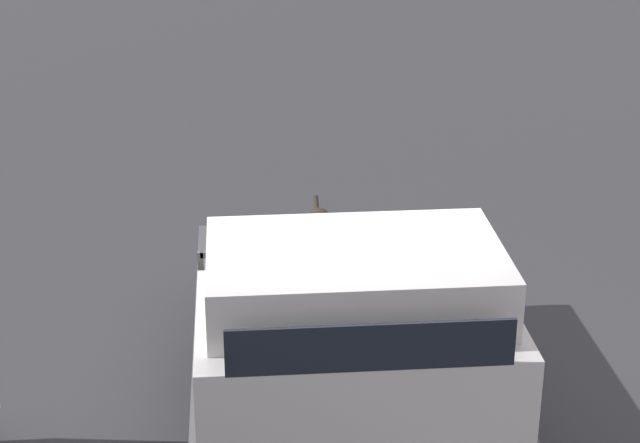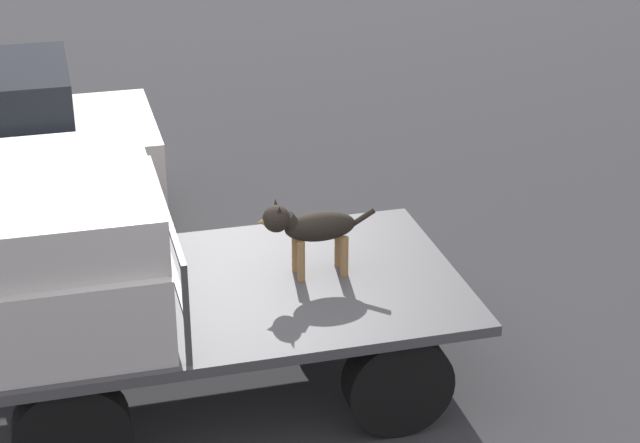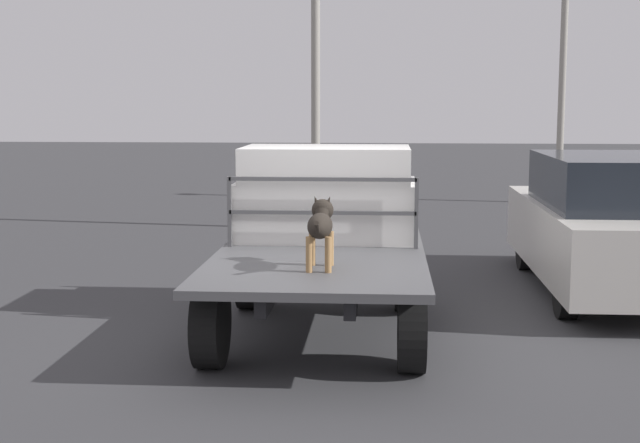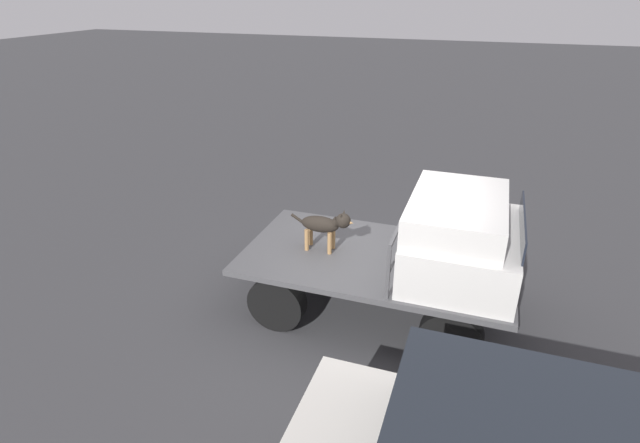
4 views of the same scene
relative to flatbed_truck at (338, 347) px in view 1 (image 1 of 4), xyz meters
name	(u,v)px [view 1 (image 1 of 4)]	position (x,y,z in m)	size (l,w,h in m)	color
ground_plane	(337,417)	(0.00, 0.00, -0.61)	(80.00, 80.00, 0.00)	#38383A
flatbed_truck	(338,347)	(0.00, 0.00, 0.00)	(3.67, 2.09, 0.84)	black
truck_cab	(356,331)	(1.07, 0.00, 0.71)	(1.37, 1.97, 1.01)	silver
truck_headboard	(343,279)	(0.35, 0.00, 0.72)	(0.04, 1.97, 0.73)	#4C4C4F
dog	(321,230)	(-0.72, -0.06, 0.63)	(0.91, 0.23, 0.64)	#9E7547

